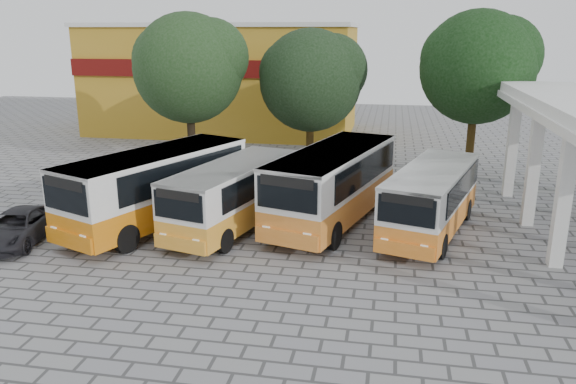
% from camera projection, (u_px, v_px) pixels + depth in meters
% --- Properties ---
extents(ground, '(90.00, 90.00, 0.00)m').
position_uv_depth(ground, '(320.00, 270.00, 18.87)').
color(ground, gray).
rests_on(ground, ground).
extents(shophouse_block, '(20.40, 10.40, 8.30)m').
position_uv_depth(shophouse_block, '(225.00, 78.00, 44.20)').
color(shophouse_block, '#A97C1A').
rests_on(shophouse_block, ground).
extents(bus_far_left, '(5.64, 9.15, 3.08)m').
position_uv_depth(bus_far_left, '(157.00, 184.00, 22.71)').
color(bus_far_left, '#D16E0B').
rests_on(bus_far_left, ground).
extents(bus_centre_left, '(4.03, 7.80, 2.66)m').
position_uv_depth(bus_centre_left, '(234.00, 192.00, 22.40)').
color(bus_centre_left, orange).
rests_on(bus_centre_left, ground).
extents(bus_centre_right, '(4.88, 9.11, 3.10)m').
position_uv_depth(bus_centre_right, '(334.00, 181.00, 23.07)').
color(bus_centre_right, orange).
rests_on(bus_centre_right, ground).
extents(bus_far_right, '(4.25, 7.80, 2.65)m').
position_uv_depth(bus_far_right, '(432.00, 196.00, 21.85)').
color(bus_far_right, orange).
rests_on(bus_far_right, ground).
extents(tree_left, '(6.33, 6.03, 8.78)m').
position_uv_depth(tree_left, '(190.00, 65.00, 30.81)').
color(tree_left, black).
rests_on(tree_left, ground).
extents(tree_middle, '(6.07, 5.79, 7.93)m').
position_uv_depth(tree_middle, '(312.00, 77.00, 31.69)').
color(tree_middle, '#4A3412').
rests_on(tree_middle, ground).
extents(tree_right, '(6.29, 5.99, 8.88)m').
position_uv_depth(tree_right, '(479.00, 63.00, 29.54)').
color(tree_right, '#453112').
rests_on(tree_right, ground).
extents(parked_car, '(2.64, 4.59, 1.21)m').
position_uv_depth(parked_car, '(17.00, 227.00, 21.19)').
color(parked_car, black).
rests_on(parked_car, ground).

